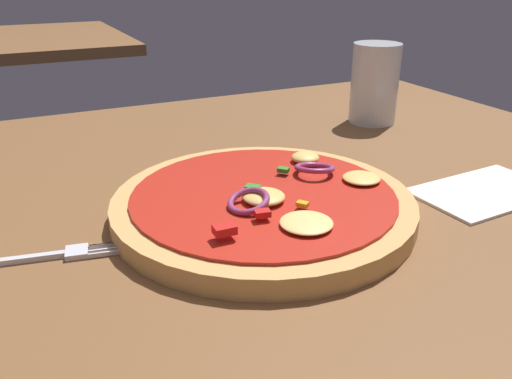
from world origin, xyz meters
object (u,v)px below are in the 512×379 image
pizza (266,205)px  napkin (485,192)px  beer_glass (374,85)px  fork (29,259)px

pizza → napkin: (0.23, -0.05, -0.01)m
pizza → beer_glass: 0.36m
pizza → fork: 0.21m
pizza → beer_glass: beer_glass is taller
beer_glass → napkin: bearing=-101.6°
beer_glass → napkin: (-0.05, -0.26, -0.05)m
fork → beer_glass: bearing=22.4°
fork → beer_glass: (0.49, 0.20, 0.05)m
pizza → beer_glass: (0.28, 0.21, 0.04)m
fork → beer_glass: 0.54m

